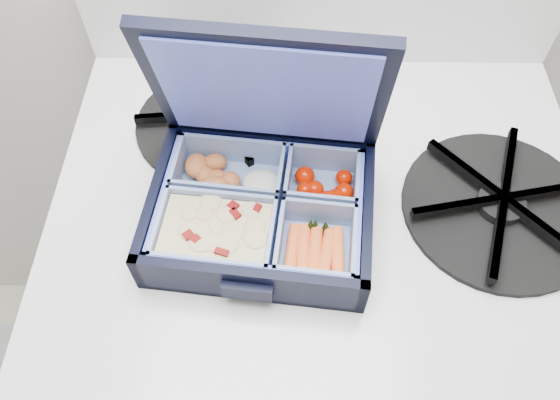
# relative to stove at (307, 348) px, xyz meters

# --- Properties ---
(stove) EXTENTS (0.57, 0.57, 0.86)m
(stove) POSITION_rel_stove_xyz_m (0.00, 0.00, 0.00)
(stove) COLOR silver
(stove) RESTS_ON floor
(bento_box) EXTENTS (0.23, 0.19, 0.05)m
(bento_box) POSITION_rel_stove_xyz_m (-0.06, -0.02, 0.45)
(bento_box) COLOR black
(bento_box) RESTS_ON stove
(burner_grate) EXTENTS (0.24, 0.24, 0.03)m
(burner_grate) POSITION_rel_stove_xyz_m (0.18, 0.00, 0.44)
(burner_grate) COLOR black
(burner_grate) RESTS_ON stove
(burner_grate_rear) EXTENTS (0.19, 0.19, 0.02)m
(burner_grate_rear) POSITION_rel_stove_xyz_m (-0.13, 0.12, 0.44)
(burner_grate_rear) COLOR black
(burner_grate_rear) RESTS_ON stove
(fork) EXTENTS (0.14, 0.15, 0.01)m
(fork) POSITION_rel_stove_xyz_m (-0.01, 0.09, 0.43)
(fork) COLOR silver
(fork) RESTS_ON stove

